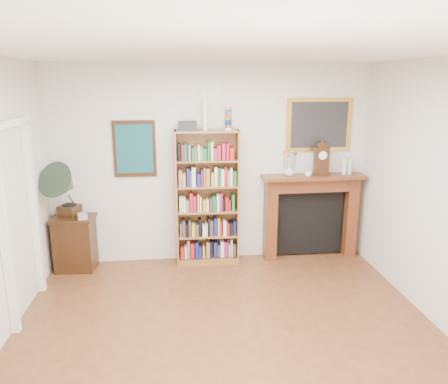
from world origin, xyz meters
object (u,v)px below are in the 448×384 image
(gramophone, at_px, (65,186))
(flower_vase, at_px, (289,171))
(side_cabinet, at_px, (75,243))
(fireplace, at_px, (311,208))
(bookshelf, at_px, (207,191))
(cd_stack, at_px, (82,216))
(teacup, at_px, (308,174))
(bottle_left, at_px, (344,166))
(bottle_right, at_px, (350,167))
(mantel_clock, at_px, (321,160))

(gramophone, relative_size, flower_vase, 5.69)
(side_cabinet, relative_size, fireplace, 0.51)
(bookshelf, bearing_deg, cd_stack, -173.81)
(teacup, bearing_deg, bookshelf, 177.27)
(bookshelf, distance_m, cd_stack, 1.72)
(gramophone, relative_size, cd_stack, 6.62)
(bookshelf, height_order, fireplace, bookshelf)
(side_cabinet, bearing_deg, flower_vase, 5.92)
(bookshelf, bearing_deg, gramophone, -175.31)
(teacup, xyz_separation_m, bottle_left, (0.56, 0.10, 0.08))
(fireplace, bearing_deg, flower_vase, -172.13)
(flower_vase, distance_m, bottle_right, 0.90)
(bookshelf, relative_size, cd_stack, 18.34)
(gramophone, distance_m, bottle_left, 3.87)
(fireplace, height_order, bottle_left, bottle_left)
(side_cabinet, relative_size, cd_stack, 6.36)
(side_cabinet, distance_m, mantel_clock, 3.64)
(gramophone, height_order, bottle_right, gramophone)
(flower_vase, bearing_deg, teacup, -18.28)
(bookshelf, distance_m, mantel_clock, 1.68)
(side_cabinet, relative_size, flower_vase, 5.46)
(fireplace, xyz_separation_m, bottle_left, (0.45, -0.04, 0.63))
(bookshelf, xyz_separation_m, bottle_left, (1.98, 0.03, 0.30))
(gramophone, relative_size, mantel_clock, 1.70)
(side_cabinet, distance_m, gramophone, 0.83)
(fireplace, bearing_deg, side_cabinet, -178.81)
(fireplace, bearing_deg, bookshelf, -178.16)
(side_cabinet, distance_m, flower_vase, 3.15)
(cd_stack, distance_m, teacup, 3.15)
(teacup, bearing_deg, gramophone, -179.14)
(fireplace, distance_m, gramophone, 3.45)
(bookshelf, xyz_separation_m, flower_vase, (1.17, 0.02, 0.25))
(bookshelf, distance_m, gramophone, 1.90)
(bottle_left, bearing_deg, gramophone, -177.76)
(flower_vase, distance_m, teacup, 0.27)
(gramophone, relative_size, bottle_right, 3.97)
(bookshelf, distance_m, side_cabinet, 1.96)
(gramophone, xyz_separation_m, teacup, (3.31, 0.05, 0.07))
(gramophone, height_order, flower_vase, gramophone)
(bottle_left, relative_size, bottle_right, 1.20)
(fireplace, height_order, flower_vase, flower_vase)
(side_cabinet, xyz_separation_m, bottle_right, (3.91, 0.09, 0.97))
(mantel_clock, xyz_separation_m, teacup, (-0.21, -0.08, -0.19))
(side_cabinet, xyz_separation_m, mantel_clock, (3.47, 0.06, 1.09))
(bookshelf, height_order, side_cabinet, bookshelf)
(flower_vase, xyz_separation_m, bottle_right, (0.90, 0.03, 0.03))
(bookshelf, relative_size, side_cabinet, 2.89)
(bookshelf, relative_size, flower_vase, 15.76)
(bottle_left, bearing_deg, bookshelf, -179.01)
(bottle_left, bearing_deg, teacup, -169.66)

